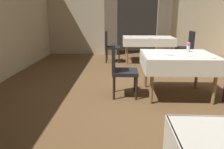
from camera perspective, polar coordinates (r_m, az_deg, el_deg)
ground at (r=4.01m, az=10.58°, el=-5.41°), size 10.08×10.08×0.00m
wall_back at (r=7.91m, az=6.70°, el=16.15°), size 6.40×0.27×3.00m
dining_table_mid at (r=3.96m, az=16.86°, el=3.85°), size 1.23×1.07×0.75m
dining_table_far at (r=6.72m, az=9.43°, el=8.93°), size 1.52×0.97×0.75m
chair_mid_left at (r=3.80m, az=2.19°, el=1.81°), size 0.44×0.44×0.93m
chair_far_left at (r=6.61m, az=-0.50°, el=7.70°), size 0.44×0.44×0.93m
chair_far_right at (r=6.90m, az=18.98°, el=7.19°), size 0.44×0.44×0.93m
flower_vase_mid at (r=4.20m, az=19.32°, el=6.93°), size 0.07×0.07×0.18m
plate_mid_b at (r=3.82m, az=19.06°, el=4.76°), size 0.19×0.19×0.01m
plate_mid_c at (r=3.78m, az=14.54°, el=4.99°), size 0.18×0.18×0.01m
plate_mid_d at (r=3.76m, az=23.99°, el=4.11°), size 0.22×0.22×0.01m
plate_far_a at (r=6.69m, az=12.65°, el=9.50°), size 0.21×0.21×0.01m
plate_far_b at (r=7.01m, az=11.08°, el=9.84°), size 0.22×0.22×0.01m
plate_far_c at (r=6.37m, az=9.65°, el=9.37°), size 0.18×0.18×0.01m
plate_far_d at (r=6.66m, az=4.40°, el=9.80°), size 0.21×0.21×0.01m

